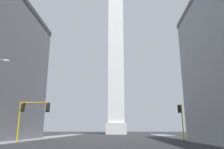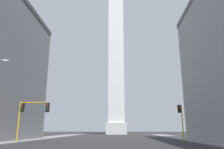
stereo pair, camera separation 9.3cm
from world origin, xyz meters
name	(u,v)px [view 2 (the right image)]	position (x,y,z in m)	size (l,w,h in m)	color
sidewalk_left	(11,141)	(-14.40, 30.20, 0.07)	(5.00, 100.67, 0.15)	gray
sidewalk_right	(209,142)	(14.40, 30.20, 0.07)	(5.00, 100.67, 0.15)	gray
obelisk	(116,44)	(0.00, 83.89, 37.31)	(7.83, 7.83, 76.83)	silver
traffic_light_mid_right	(181,117)	(11.71, 33.91, 3.83)	(0.77, 0.50, 5.81)	yellow
traffic_light_mid_left	(29,111)	(-10.77, 27.22, 4.21)	(4.32, 0.53, 5.55)	yellow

